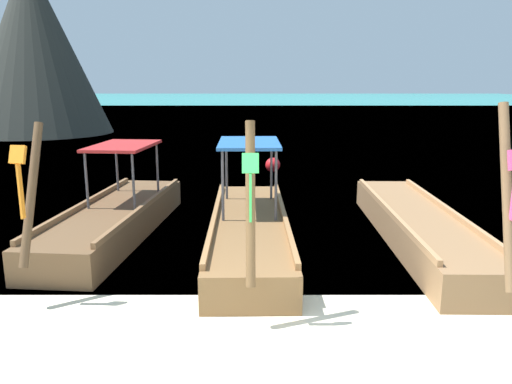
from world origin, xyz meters
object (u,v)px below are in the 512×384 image
at_px(longtail_boat_orange_ribbon, 115,218).
at_px(mooring_buoy_near, 273,165).
at_px(longtail_boat_green_ribbon, 249,229).
at_px(karst_rock, 32,49).
at_px(longtail_boat_pink_ribbon, 418,227).

xyz_separation_m(longtail_boat_orange_ribbon, mooring_buoy_near, (3.39, 7.09, -0.09)).
bearing_deg(longtail_boat_green_ribbon, mooring_buoy_near, 84.94).
relative_size(karst_rock, mooring_buoy_near, 19.89).
bearing_deg(karst_rock, longtail_boat_pink_ribbon, -52.29).
bearing_deg(karst_rock, mooring_buoy_near, -44.35).
bearing_deg(longtail_boat_pink_ribbon, longtail_boat_green_ribbon, -175.47).
distance_m(longtail_boat_green_ribbon, mooring_buoy_near, 7.83).
xyz_separation_m(longtail_boat_green_ribbon, mooring_buoy_near, (0.69, 7.79, -0.08)).
height_order(longtail_boat_orange_ribbon, longtail_boat_pink_ribbon, longtail_boat_pink_ribbon).
relative_size(longtail_boat_green_ribbon, longtail_boat_pink_ribbon, 0.89).
distance_m(karst_rock, mooring_buoy_near, 19.41).
height_order(karst_rock, mooring_buoy_near, karst_rock).
height_order(longtail_boat_green_ribbon, mooring_buoy_near, longtail_boat_green_ribbon).
height_order(longtail_boat_green_ribbon, karst_rock, karst_rock).
bearing_deg(longtail_boat_orange_ribbon, karst_rock, 116.46).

